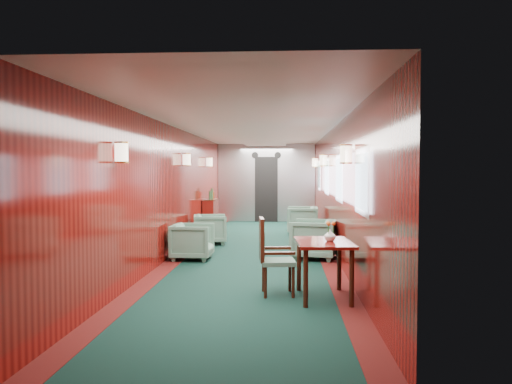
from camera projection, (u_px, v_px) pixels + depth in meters
room at (254, 168)px, 9.46m from camera, size 12.00×12.10×2.40m
bulkhead at (266, 183)px, 15.38m from camera, size 2.98×0.17×2.39m
windows_right at (332, 177)px, 9.63m from camera, size 0.02×8.60×0.80m
wall_sconces at (256, 160)px, 10.02m from camera, size 2.97×7.97×0.25m
dining_table at (324, 250)px, 6.14m from camera, size 0.73×0.99×0.71m
side_chair at (271, 253)px, 6.32m from camera, size 0.48×0.50×0.98m
credenza at (211, 215)px, 12.88m from camera, size 0.30×0.95×1.12m
flower_vase at (330, 235)px, 6.12m from camera, size 0.14×0.14×0.15m
armchair_left_near at (193, 241)px, 8.84m from camera, size 0.72×0.70×0.64m
armchair_left_far at (210, 229)px, 10.75m from camera, size 0.81×0.79×0.64m
armchair_right_near at (313, 239)px, 8.91m from camera, size 0.91×0.89×0.71m
armchair_right_far at (302, 220)px, 12.36m from camera, size 0.79×0.77×0.69m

